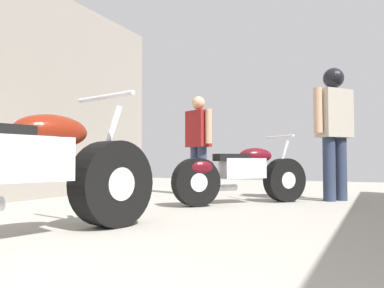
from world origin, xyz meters
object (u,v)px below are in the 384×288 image
at_px(motorcycle_maroon_cruiser, 11,174).
at_px(mechanic_in_blue, 198,139).
at_px(motorcycle_black_naked, 240,174).
at_px(mechanic_with_helmet, 334,121).

distance_m(motorcycle_maroon_cruiser, mechanic_in_blue, 3.94).
relative_size(motorcycle_maroon_cruiser, mechanic_in_blue, 1.45).
bearing_deg(mechanic_in_blue, motorcycle_maroon_cruiser, -83.60).
distance_m(motorcycle_black_naked, mechanic_with_helmet, 1.58).
xyz_separation_m(motorcycle_maroon_cruiser, motorcycle_black_naked, (0.59, 2.88, -0.08)).
relative_size(motorcycle_maroon_cruiser, mechanic_with_helmet, 1.26).
xyz_separation_m(motorcycle_black_naked, mechanic_in_blue, (-1.03, 1.01, 0.52)).
bearing_deg(motorcycle_maroon_cruiser, mechanic_with_helmet, 67.03).
bearing_deg(motorcycle_black_naked, mechanic_with_helmet, 42.70).
xyz_separation_m(motorcycle_maroon_cruiser, mechanic_with_helmet, (1.63, 3.84, 0.64)).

